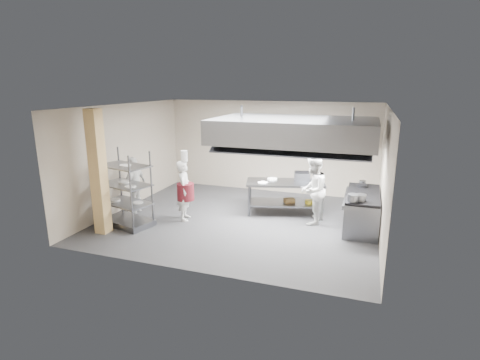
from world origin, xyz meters
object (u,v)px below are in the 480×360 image
(chef_head, at_px, (185,191))
(griddle, at_px, (302,176))
(island, at_px, (285,197))
(cooking_range, at_px, (362,211))
(chef_plating, at_px, (135,185))
(stockpot, at_px, (353,198))
(pass_rack, at_px, (126,189))
(chef_line, at_px, (313,190))

(chef_head, height_order, griddle, chef_head)
(chef_head, bearing_deg, island, -78.10)
(griddle, bearing_deg, chef_head, -162.04)
(cooking_range, height_order, chef_plating, chef_plating)
(chef_head, relative_size, stockpot, 6.39)
(cooking_range, distance_m, griddle, 1.94)
(cooking_range, bearing_deg, chef_plating, -171.99)
(island, xyz_separation_m, pass_rack, (-3.63, -2.22, 0.51))
(chef_plating, bearing_deg, chef_head, 85.10)
(island, bearing_deg, chef_plating, -176.88)
(chef_head, height_order, chef_line, chef_line)
(chef_plating, bearing_deg, pass_rack, 20.04)
(island, relative_size, chef_plating, 1.34)
(island, xyz_separation_m, chef_head, (-2.41, -1.38, 0.35))
(pass_rack, relative_size, stockpot, 7.69)
(chef_head, bearing_deg, chef_plating, 68.89)
(griddle, height_order, stockpot, griddle)
(cooking_range, xyz_separation_m, griddle, (-1.68, 0.77, 0.60))
(cooking_range, bearing_deg, chef_line, -174.66)
(island, distance_m, cooking_range, 2.12)
(cooking_range, distance_m, stockpot, 1.00)
(stockpot, bearing_deg, cooking_range, 74.43)
(chef_head, bearing_deg, stockpot, -105.91)
(pass_rack, bearing_deg, chef_line, 35.37)
(griddle, bearing_deg, chef_plating, -173.20)
(island, bearing_deg, pass_rack, -163.30)
(chef_head, bearing_deg, cooking_range, -96.00)
(cooking_range, bearing_deg, stockpot, -105.57)
(cooking_range, bearing_deg, chef_head, -168.10)
(cooking_range, xyz_separation_m, stockpot, (-0.22, -0.80, 0.57))
(pass_rack, relative_size, chef_plating, 1.22)
(pass_rack, height_order, stockpot, pass_rack)
(stockpot, bearing_deg, chef_plating, -179.42)
(pass_rack, height_order, chef_plating, pass_rack)
(chef_head, bearing_deg, pass_rack, 106.58)
(griddle, distance_m, stockpot, 2.14)
(griddle, relative_size, stockpot, 1.72)
(chef_plating, relative_size, griddle, 3.67)
(cooking_range, bearing_deg, pass_rack, -162.63)
(chef_line, relative_size, stockpot, 7.10)
(island, relative_size, griddle, 4.92)
(cooking_range, distance_m, chef_head, 4.60)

